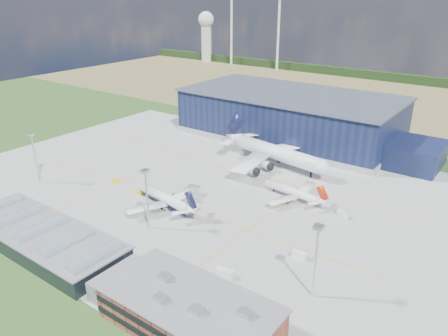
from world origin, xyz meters
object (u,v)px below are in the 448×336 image
Objects in this scene: gse_cart_a at (147,190)px; gse_van_b at (342,214)px; light_mast_east at (317,250)px; car_a at (236,309)px; gse_van_a at (225,273)px; hangar at (294,118)px; gse_van_c at (299,255)px; ops_building at (190,313)px; airliner_widebody at (277,146)px; gse_tug_a at (142,192)px; car_b at (105,245)px; light_mast_center at (146,190)px; light_mast_west at (34,150)px; airliner_red at (293,188)px; airliner_navy at (164,193)px; gse_tug_b at (116,181)px.

gse_van_b is at bearing 0.50° from gse_cart_a.
light_mast_east is 27.16m from car_a.
gse_van_a is at bearing -157.09° from gse_van_b.
gse_van_c is (60.32, -109.82, -10.47)m from hangar.
ops_building is at bearing -71.37° from hangar.
ops_building is at bearing -149.21° from gse_van_b.
light_mast_east reaches higher than gse_van_b.
gse_van_b is (46.45, -30.60, -9.50)m from airliner_widebody.
ops_building is at bearing -174.25° from gse_van_a.
gse_tug_a is at bearing 76.87° from car_a.
gse_cart_a reaches higher than car_b.
light_mast_center reaches higher than car_b.
ops_building is 119.33m from light_mast_west.
light_mast_east is at bearing -7.73° from gse_tug_a.
airliner_widebody is at bearing 29.79° from gse_van_c.
hangar is at bearing -54.75° from airliner_red.
light_mast_center and light_mast_east have the same top height.
light_mast_east is 30.16m from gse_van_a.
gse_van_a reaches higher than gse_cart_a.
gse_van_c reaches higher than gse_tug_a.
car_b is (-3.04, -18.00, -14.90)m from light_mast_center.
airliner_red is at bearing 120.75° from gse_van_b.
airliner_navy is 11.51× the size of gse_tug_b.
gse_van_a is (-25.57, -7.34, -14.22)m from light_mast_east.
gse_van_c reaches higher than gse_tug_b.
gse_van_a is (62.46, -25.83, 0.42)m from gse_tug_a.
airliner_widebody is 77.90m from gse_tug_b.
light_mast_west is 7.13× the size of car_b.
car_a is 54.04m from car_b.
airliner_red is 5.65× the size of gse_van_a.
gse_tug_a is 76.24m from gse_van_c.
gse_tug_b is (-106.23, 19.98, -14.73)m from light_mast_east.
hangar is 82.48m from airliner_red.
car_b is (-68.04, -18.00, -14.90)m from light_mast_east.
gse_tug_a is at bearing -110.10° from gse_cart_a.
light_mast_east is at bearing 9.49° from gse_tug_b.
light_mast_west is 65.54m from airliner_navy.
light_mast_center is 80.54m from airliner_widebody.
car_a is (74.03, -36.48, -0.13)m from gse_tug_a.
airliner_widebody reaches higher than car_a.
gse_van_b is (123.81, 49.46, -14.29)m from light_mast_west.
car_b is (66.96, -18.00, -14.90)m from light_mast_west.
light_mast_west reaches higher than gse_van_a.
light_mast_center reaches higher than gse_cart_a.
light_mast_west is at bearing -154.40° from gse_tug_a.
gse_tug_b is at bearing 31.45° from airliner_red.
airliner_navy is at bearing 13.29° from gse_tug_b.
light_mast_center is at bearing -5.71° from gse_tug_b.
gse_van_c is at bearing -39.59° from gse_van_a.
light_mast_west is 5.99× the size of gse_tug_a.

